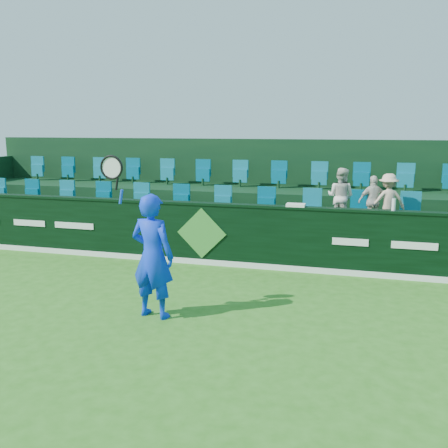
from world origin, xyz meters
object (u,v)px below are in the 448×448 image
(tennis_player, at_px, (152,255))
(spectator_right, at_px, (388,201))
(drinks_bottle, at_px, (394,205))
(towel, at_px, (296,205))
(spectator_left, at_px, (340,197))
(spectator_middle, at_px, (373,201))

(tennis_player, distance_m, spectator_right, 5.63)
(tennis_player, bearing_deg, drinks_bottle, 40.47)
(spectator_right, distance_m, towel, 2.15)
(tennis_player, xyz_separation_m, spectator_left, (2.64, 4.27, 0.44))
(tennis_player, height_order, drinks_bottle, tennis_player)
(tennis_player, bearing_deg, spectator_right, 49.55)
(spectator_right, bearing_deg, towel, 14.80)
(spectator_left, relative_size, spectator_middle, 1.14)
(spectator_middle, bearing_deg, spectator_right, 161.81)
(spectator_left, xyz_separation_m, spectator_right, (1.00, 0.00, -0.05))
(spectator_left, distance_m, drinks_bottle, 1.54)
(tennis_player, distance_m, drinks_bottle, 4.88)
(towel, relative_size, drinks_bottle, 1.60)
(tennis_player, bearing_deg, towel, 60.22)
(spectator_left, xyz_separation_m, spectator_middle, (0.70, 0.00, -0.08))
(tennis_player, distance_m, spectator_left, 5.04)
(spectator_middle, distance_m, spectator_right, 0.30)
(drinks_bottle, bearing_deg, spectator_left, 133.25)
(tennis_player, height_order, spectator_left, tennis_player)
(spectator_left, xyz_separation_m, towel, (-0.84, -1.12, -0.06))
(tennis_player, distance_m, towel, 3.65)
(spectator_right, relative_size, drinks_bottle, 4.96)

